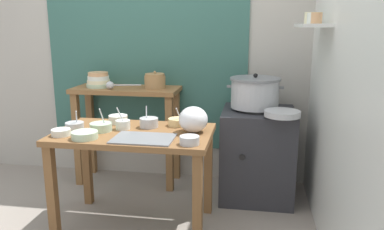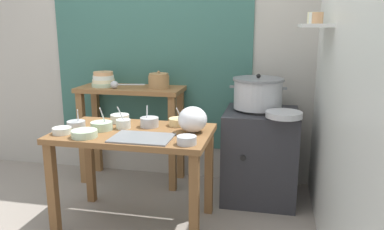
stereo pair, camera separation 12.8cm
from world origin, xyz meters
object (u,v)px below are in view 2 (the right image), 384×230
at_px(serving_tray, 142,138).
at_px(prep_bowl_2, 149,122).
at_px(prep_bowl_1, 120,118).
at_px(plastic_bag, 193,119).
at_px(prep_bowl_7, 178,121).
at_px(stove_block, 260,154).
at_px(steamer_pot, 258,93).
at_px(clay_pot, 159,81).
at_px(prep_bowl_5, 102,125).
at_px(prep_bowl_4, 123,123).
at_px(prep_bowl_0, 76,124).
at_px(ladle, 116,85).
at_px(prep_bowl_3, 62,130).
at_px(prep_bowl_6, 187,140).
at_px(wide_pan, 284,114).
at_px(prep_table, 134,146).
at_px(prep_bowl_8, 84,133).
at_px(back_shelf_table, 131,111).
at_px(bowl_stack_enamel, 104,80).

xyz_separation_m(serving_tray, prep_bowl_2, (-0.05, 0.30, 0.03)).
xyz_separation_m(serving_tray, prep_bowl_1, (-0.31, 0.38, 0.03)).
relative_size(plastic_bag, prep_bowl_7, 1.47).
distance_m(stove_block, steamer_pot, 0.52).
bearing_deg(prep_bowl_2, clay_pot, 100.54).
distance_m(prep_bowl_5, prep_bowl_7, 0.56).
height_order(steamer_pot, prep_bowl_7, steamer_pot).
bearing_deg(prep_bowl_4, prep_bowl_0, -167.56).
distance_m(ladle, prep_bowl_7, 0.85).
xyz_separation_m(steamer_pot, prep_bowl_2, (-0.76, -0.54, -0.15)).
relative_size(stove_block, prep_bowl_5, 4.51).
bearing_deg(steamer_pot, prep_bowl_4, -146.06).
xyz_separation_m(prep_bowl_2, prep_bowl_3, (-0.53, -0.31, -0.01)).
bearing_deg(prep_bowl_3, prep_bowl_7, 28.00).
xyz_separation_m(prep_bowl_6, prep_bowl_7, (-0.16, 0.44, 0.00)).
bearing_deg(serving_tray, prep_bowl_1, 129.28).
bearing_deg(serving_tray, wide_pan, 31.05).
height_order(prep_bowl_2, prep_bowl_6, prep_bowl_2).
height_order(plastic_bag, prep_bowl_5, plastic_bag).
relative_size(prep_table, steamer_pot, 2.36).
bearing_deg(prep_bowl_0, ladle, 88.57).
bearing_deg(wide_pan, prep_table, -159.74).
bearing_deg(prep_bowl_5, prep_bowl_0, 180.00).
relative_size(clay_pot, prep_bowl_4, 1.14).
height_order(prep_table, plastic_bag, plastic_bag).
bearing_deg(prep_bowl_1, plastic_bag, -14.48).
bearing_deg(plastic_bag, serving_tray, -142.73).
bearing_deg(prep_bowl_0, prep_bowl_6, -13.25).
height_order(stove_block, prep_bowl_0, prep_bowl_0).
height_order(prep_bowl_2, prep_bowl_5, prep_bowl_5).
bearing_deg(prep_table, serving_tray, -54.24).
relative_size(ladle, plastic_bag, 1.42).
bearing_deg(serving_tray, prep_bowl_8, -172.88).
height_order(prep_bowl_0, prep_bowl_8, prep_bowl_0).
xyz_separation_m(steamer_pot, prep_bowl_0, (-1.27, -0.70, -0.16)).
relative_size(plastic_bag, prep_bowl_2, 1.37).
height_order(steamer_pot, prep_bowl_0, steamer_pot).
bearing_deg(prep_bowl_7, back_shelf_table, 136.02).
xyz_separation_m(wide_pan, prep_bowl_5, (-1.28, -0.41, -0.05)).
bearing_deg(prep_bowl_3, back_shelf_table, 81.76).
xyz_separation_m(wide_pan, prep_bowl_3, (-1.50, -0.56, -0.06)).
bearing_deg(prep_bowl_7, clay_pot, 119.40).
distance_m(steamer_pot, ladle, 1.25).
bearing_deg(prep_bowl_0, prep_bowl_2, 17.23).
height_order(steamer_pot, prep_bowl_6, steamer_pot).
height_order(clay_pot, prep_bowl_0, clay_pot).
relative_size(bowl_stack_enamel, prep_bowl_6, 1.72).
relative_size(prep_bowl_2, prep_bowl_4, 0.95).
xyz_separation_m(steamer_pot, prep_bowl_7, (-0.56, -0.46, -0.16)).
xyz_separation_m(prep_table, prep_bowl_1, (-0.19, 0.21, 0.14)).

